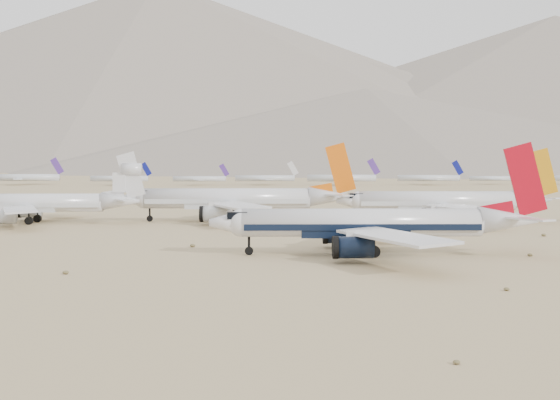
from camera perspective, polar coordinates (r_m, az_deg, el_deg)
name	(u,v)px	position (r m, az deg, el deg)	size (l,w,h in m)	color
ground	(378,258)	(110.42, 7.97, -4.70)	(7000.00, 7000.00, 0.00)	#967E57
main_airliner	(376,224)	(113.68, 7.79, -1.94)	(51.47, 50.28, 18.17)	silver
row2_gold_tail	(445,202)	(176.94, 13.30, -0.13)	(51.58, 50.44, 18.37)	silver
row2_orange_tail	(237,199)	(175.25, -3.52, 0.06)	(55.35, 54.15, 19.74)	silver
row2_white_trijet	(38,203)	(179.09, -19.05, -0.20)	(49.24, 48.13, 17.45)	silver
distant_storage_row	(381,178)	(449.55, 8.25, 1.79)	(651.18, 58.71, 16.01)	silver
mountain_range	(304,91)	(1766.96, 1.99, 8.87)	(7354.00, 3024.00, 470.00)	slate
desert_scrub	(319,287)	(83.12, 3.18, -7.08)	(247.37, 121.67, 0.63)	brown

